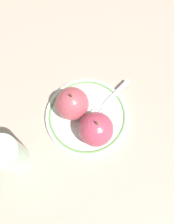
{
  "coord_description": "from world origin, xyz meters",
  "views": [
    {
      "loc": [
        -0.01,
        -0.21,
        0.54
      ],
      "look_at": [
        0.01,
        -0.02,
        0.04
      ],
      "focal_mm": 35.0,
      "sensor_mm": 36.0,
      "label": 1
    }
  ],
  "objects": [
    {
      "name": "apple_second_whole",
      "position": [
        0.03,
        -0.07,
        0.06
      ],
      "size": [
        0.08,
        0.08,
        0.09
      ],
      "color": "#C04159",
      "rests_on": "plate"
    },
    {
      "name": "drinking_glass",
      "position": [
        -0.17,
        -0.11,
        0.05
      ],
      "size": [
        0.07,
        0.07,
        0.11
      ],
      "primitive_type": "cylinder",
      "color": "#B8EBCC",
      "rests_on": "ground_plane"
    },
    {
      "name": "fork",
      "position": [
        0.07,
        0.02,
        0.02
      ],
      "size": [
        0.15,
        0.13,
        0.0
      ],
      "rotation": [
        0.0,
        0.0,
        3.83
      ],
      "color": "silver",
      "rests_on": "plate"
    },
    {
      "name": "plate",
      "position": [
        0.01,
        -0.02,
        0.01
      ],
      "size": [
        0.21,
        0.21,
        0.02
      ],
      "color": "white",
      "rests_on": "ground_plane"
    },
    {
      "name": "ground_plane",
      "position": [
        0.0,
        0.0,
        0.0
      ],
      "size": [
        2.0,
        2.0,
        0.0
      ],
      "primitive_type": "plane",
      "color": "tan"
    },
    {
      "name": "apple_red_whole",
      "position": [
        -0.02,
        0.0,
        0.06
      ],
      "size": [
        0.08,
        0.08,
        0.09
      ],
      "color": "#BE4D58",
      "rests_on": "plate"
    }
  ]
}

